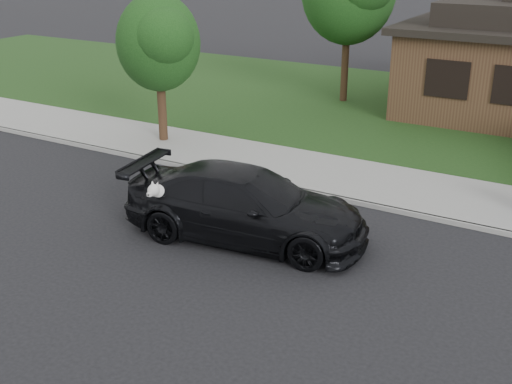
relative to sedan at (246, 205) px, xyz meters
The scene contains 6 objects.
ground 1.81m from the sedan, 17.17° to the right, with size 120.00×120.00×0.00m, color black.
sidewalk 4.84m from the sedan, 70.99° to the left, with size 60.00×3.00×0.12m, color gray.
curb 3.47m from the sedan, 62.72° to the left, with size 60.00×0.12×0.12m, color gray.
lawn 12.64m from the sedan, 82.91° to the left, with size 60.00×13.00×0.13m, color #193814.
sedan is the anchor object (origin of this frame).
tree_2 7.84m from the sedan, 141.52° to the left, with size 2.73×2.60×4.59m.
Camera 1 is at (5.13, -10.61, 6.28)m, focal length 45.00 mm.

